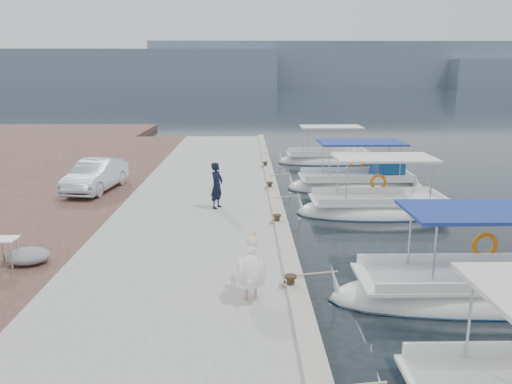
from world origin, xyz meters
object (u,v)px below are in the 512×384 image
at_px(fishing_caique_e, 327,161).
at_px(fishing_caique_b, 489,295).
at_px(fishing_caique_d, 358,185).
at_px(pelican, 251,270).
at_px(fishing_caique_c, 377,210).
at_px(parked_car, 96,175).
at_px(fisherman, 217,185).

bearing_deg(fishing_caique_e, fishing_caique_b, -87.35).
xyz_separation_m(fishing_caique_d, fishing_caique_e, (-0.31, 6.97, -0.07)).
xyz_separation_m(fishing_caique_e, pelican, (-4.83, -19.67, 1.03)).
height_order(fishing_caique_b, fishing_caique_e, same).
height_order(fishing_caique_b, fishing_caique_c, same).
bearing_deg(pelican, fishing_caique_c, 59.62).
relative_size(fishing_caique_b, fishing_caique_c, 1.25).
xyz_separation_m(pelican, parked_car, (-6.35, 10.41, -0.01)).
height_order(fishing_caique_e, parked_car, fishing_caique_e).
bearing_deg(pelican, parked_car, 121.39).
bearing_deg(fishing_caique_c, pelican, -120.38).
bearing_deg(pelican, fisherman, 98.70).
xyz_separation_m(pelican, fisherman, (-1.16, 7.55, 0.18)).
bearing_deg(fisherman, fishing_caique_d, -25.09).
bearing_deg(parked_car, fishing_caique_e, 47.56).
bearing_deg(parked_car, fishing_caique_d, 19.22).
bearing_deg(fishing_caique_d, pelican, -112.06).
height_order(fishing_caique_d, fisherman, fishing_caique_d).
distance_m(fishing_caique_b, fisherman, 9.65).
distance_m(fishing_caique_e, pelican, 20.28).
distance_m(pelican, fisherman, 7.64).
relative_size(fishing_caique_c, fishing_caique_e, 1.04).
bearing_deg(parked_car, fishing_caique_c, -1.98).
height_order(fishing_caique_e, pelican, fishing_caique_e).
relative_size(fisherman, parked_car, 0.43).
xyz_separation_m(fishing_caique_e, fisherman, (-5.99, -12.12, 1.21)).
height_order(pelican, parked_car, parked_car).
bearing_deg(fishing_caique_e, parked_car, -140.40).
relative_size(fishing_caique_d, fishing_caique_e, 1.07).
bearing_deg(fishing_caique_e, pelican, -103.81).
bearing_deg(fishing_caique_c, fishing_caique_d, 87.28).
relative_size(pelican, fisherman, 0.97).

